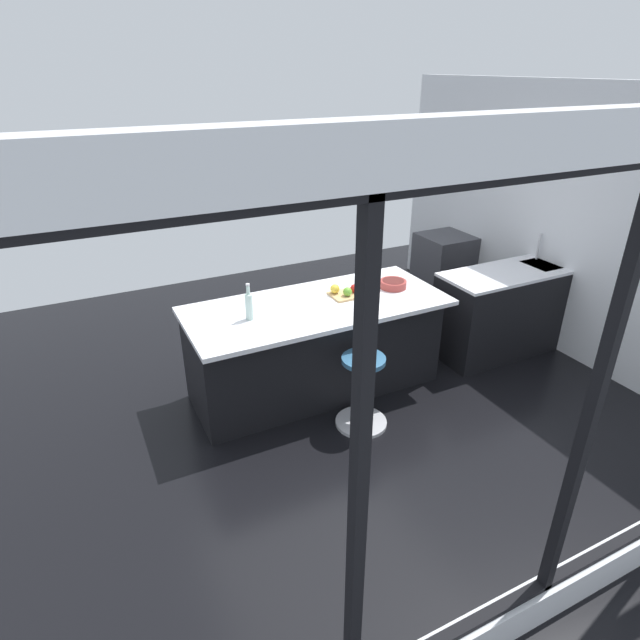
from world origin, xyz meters
TOP-DOWN VIEW (x-y plane):
  - ground_plane at (0.00, 0.00)m, footprint 6.80×6.80m
  - window_panel_rear at (0.00, 2.45)m, footprint 5.23×0.12m
  - interior_partition_left at (-2.62, -0.00)m, footprint 0.15×4.91m
  - sink_cabinet at (-2.27, 0.04)m, footprint 1.98×0.60m
  - oven_range at (-2.27, -1.30)m, footprint 0.60×0.61m
  - kitchen_island at (0.11, -0.15)m, footprint 2.30×0.99m
  - stool_by_window at (0.00, 0.52)m, footprint 0.44×0.44m
  - cutting_board at (-0.24, -0.15)m, footprint 0.36×0.24m
  - apple_red at (-0.29, -0.15)m, footprint 0.08×0.08m
  - apple_yellow at (-0.12, -0.21)m, footprint 0.09×0.09m
  - apple_green at (-0.19, -0.11)m, footprint 0.08×0.08m
  - water_bottle at (0.74, -0.08)m, footprint 0.06×0.06m
  - fruit_bowl at (-0.69, -0.13)m, footprint 0.25×0.25m

SIDE VIEW (x-z plane):
  - ground_plane at x=0.00m, z-range 0.00..0.00m
  - stool_by_window at x=0.00m, z-range -0.02..0.63m
  - oven_range at x=-2.27m, z-range 0.00..0.87m
  - kitchen_island at x=0.11m, z-range 0.01..0.90m
  - sink_cabinet at x=-2.27m, z-range -0.13..1.04m
  - cutting_board at x=-0.24m, z-range 0.90..0.92m
  - fruit_bowl at x=-0.69m, z-range 0.90..0.97m
  - apple_red at x=-0.29m, z-range 0.92..0.99m
  - apple_green at x=-0.19m, z-range 0.92..1.00m
  - apple_yellow at x=-0.12m, z-range 0.92..1.00m
  - water_bottle at x=0.74m, z-range 0.86..1.17m
  - window_panel_rear at x=0.00m, z-range -0.12..2.54m
  - interior_partition_left at x=-2.62m, z-range 0.00..2.66m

